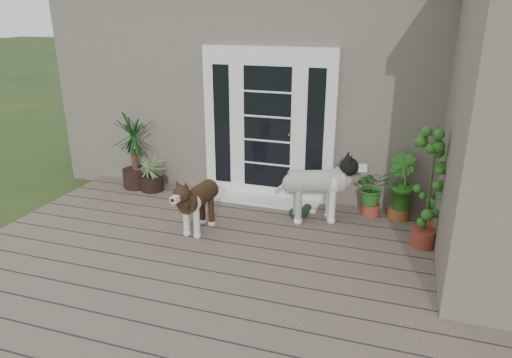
% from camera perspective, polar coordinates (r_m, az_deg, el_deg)
% --- Properties ---
extents(deck, '(6.20, 4.60, 0.12)m').
position_cam_1_polar(deck, '(4.99, -3.81, -12.15)').
color(deck, '#6B5B4C').
rests_on(deck, ground).
extents(house_main, '(7.40, 4.00, 3.10)m').
position_cam_1_polar(house_main, '(8.40, 6.96, 11.89)').
color(house_main, '#665E54').
rests_on(house_main, ground).
extents(door_unit, '(1.90, 0.14, 2.15)m').
position_cam_1_polar(door_unit, '(6.55, 1.49, 6.59)').
color(door_unit, white).
rests_on(door_unit, deck).
extents(door_step, '(1.60, 0.40, 0.05)m').
position_cam_1_polar(door_step, '(6.69, 0.91, -2.56)').
color(door_step, white).
rests_on(door_step, deck).
extents(brindle_dog, '(0.43, 0.84, 0.67)m').
position_cam_1_polar(brindle_dog, '(5.75, -7.07, -3.28)').
color(brindle_dog, '#3C2716').
rests_on(brindle_dog, deck).
extents(white_dog, '(1.03, 0.71, 0.79)m').
position_cam_1_polar(white_dog, '(6.01, 7.30, -1.62)').
color(white_dog, silver).
rests_on(white_dog, deck).
extents(spider_plant, '(0.72, 0.72, 0.61)m').
position_cam_1_polar(spider_plant, '(7.19, -12.76, 0.93)').
color(spider_plant, '#94B06C').
rests_on(spider_plant, deck).
extents(yucca, '(0.90, 0.90, 1.13)m').
position_cam_1_polar(yucca, '(7.32, -14.76, 3.26)').
color(yucca, black).
rests_on(yucca, deck).
extents(herb_a, '(0.56, 0.56, 0.56)m').
position_cam_1_polar(herb_a, '(6.35, 14.06, -1.98)').
color(herb_a, '#1A5017').
rests_on(herb_a, deck).
extents(herb_b, '(0.61, 0.61, 0.65)m').
position_cam_1_polar(herb_b, '(6.33, 17.29, -1.94)').
color(herb_b, '#1D5117').
rests_on(herb_b, deck).
extents(herb_c, '(0.45, 0.45, 0.49)m').
position_cam_1_polar(herb_c, '(6.38, 21.54, -3.07)').
color(herb_c, '#214D16').
rests_on(herb_c, deck).
extents(sapling, '(0.55, 0.55, 1.48)m').
position_cam_1_polar(sapling, '(5.54, 20.65, -0.92)').
color(sapling, '#235819').
rests_on(sapling, deck).
extents(clog_left, '(0.25, 0.31, 0.08)m').
position_cam_1_polar(clog_left, '(6.18, 4.79, -4.45)').
color(clog_left, black).
rests_on(clog_left, deck).
extents(clog_right, '(0.18, 0.32, 0.09)m').
position_cam_1_polar(clog_right, '(6.31, 6.04, -3.93)').
color(clog_right, black).
rests_on(clog_right, deck).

